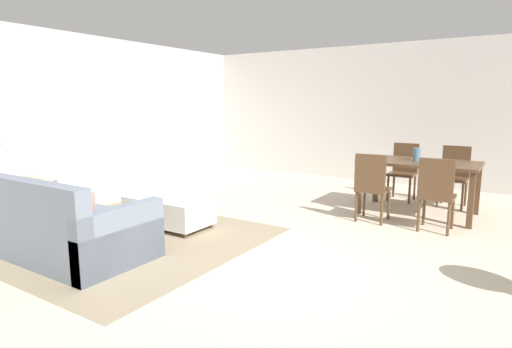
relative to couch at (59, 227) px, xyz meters
name	(u,v)px	position (x,y,z in m)	size (l,w,h in m)	color
ground_plane	(283,266)	(2.14, 0.96, -0.29)	(10.80, 10.80, 0.00)	beige
wall_back	(412,115)	(2.14, 5.96, 1.06)	(9.00, 0.12, 2.70)	beige
wall_left	(52,117)	(-2.36, 1.46, 1.06)	(0.12, 11.00, 2.70)	beige
area_rug	(122,238)	(0.13, 0.70, -0.29)	(3.00, 2.80, 0.01)	gray
couch	(59,227)	(0.00, 0.00, 0.00)	(1.95, 0.98, 0.86)	slate
ottoman_table	(169,210)	(0.26, 1.34, -0.07)	(1.10, 0.58, 0.38)	silver
dining_table	(419,168)	(2.79, 3.74, 0.38)	(1.56, 0.93, 0.76)	#513823
dining_chair_near_left	(372,184)	(2.37, 2.95, 0.23)	(0.41, 0.41, 0.92)	#513823
dining_chair_near_right	(436,191)	(3.16, 2.94, 0.23)	(0.40, 0.40, 0.92)	#513823
dining_chair_far_left	(404,168)	(2.38, 4.57, 0.23)	(0.40, 0.40, 0.92)	#513823
dining_chair_far_right	(454,172)	(3.15, 4.54, 0.23)	(0.41, 0.41, 0.92)	#513823
vase_centerpiece	(417,154)	(2.74, 3.75, 0.56)	(0.10, 0.10, 0.18)	slate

